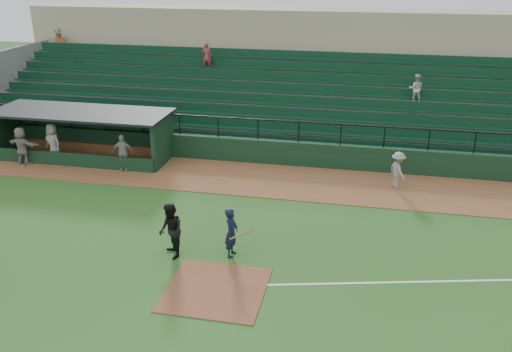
# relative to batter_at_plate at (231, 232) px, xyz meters

# --- Properties ---
(ground) EXTENTS (90.00, 90.00, 0.00)m
(ground) POSITION_rel_batter_at_plate_xyz_m (0.03, -1.13, -0.88)
(ground) COLOR #25531A
(ground) RESTS_ON ground
(warning_track) EXTENTS (40.00, 4.00, 0.03)m
(warning_track) POSITION_rel_batter_at_plate_xyz_m (0.03, 6.87, -0.86)
(warning_track) COLOR brown
(warning_track) RESTS_ON ground
(home_plate_dirt) EXTENTS (3.00, 3.00, 0.03)m
(home_plate_dirt) POSITION_rel_batter_at_plate_xyz_m (0.03, -2.13, -0.86)
(home_plate_dirt) COLOR brown
(home_plate_dirt) RESTS_ON ground
(foul_line) EXTENTS (17.49, 4.44, 0.01)m
(foul_line) POSITION_rel_batter_at_plate_xyz_m (8.03, 0.07, -0.87)
(foul_line) COLOR white
(foul_line) RESTS_ON ground
(stadium_structure) EXTENTS (38.00, 13.08, 6.40)m
(stadium_structure) POSITION_rel_batter_at_plate_xyz_m (0.03, 15.33, 1.43)
(stadium_structure) COLOR black
(stadium_structure) RESTS_ON ground
(dugout) EXTENTS (8.90, 3.20, 2.42)m
(dugout) POSITION_rel_batter_at_plate_xyz_m (-9.72, 8.43, 0.46)
(dugout) COLOR black
(dugout) RESTS_ON ground
(batter_at_plate) EXTENTS (1.02, 0.70, 1.75)m
(batter_at_plate) POSITION_rel_batter_at_plate_xyz_m (0.00, 0.00, 0.00)
(batter_at_plate) COLOR black
(batter_at_plate) RESTS_ON ground
(umpire) EXTENTS (1.14, 1.19, 1.94)m
(umpire) POSITION_rel_batter_at_plate_xyz_m (-1.97, -0.48, 0.09)
(umpire) COLOR black
(umpire) RESTS_ON ground
(runner) EXTENTS (1.04, 1.22, 1.64)m
(runner) POSITION_rel_batter_at_plate_xyz_m (5.66, 7.16, -0.02)
(runner) COLOR gray
(runner) RESTS_ON warning_track
(dugout_player_a) EXTENTS (1.10, 0.59, 1.78)m
(dugout_player_a) POSITION_rel_batter_at_plate_xyz_m (-6.98, 6.62, 0.04)
(dugout_player_a) COLOR gray
(dugout_player_a) RESTS_ON warning_track
(dugout_player_b) EXTENTS (1.10, 0.91, 1.92)m
(dugout_player_b) POSITION_rel_batter_at_plate_xyz_m (-10.91, 7.16, 0.12)
(dugout_player_b) COLOR #A49F99
(dugout_player_b) RESTS_ON warning_track
(dugout_player_c) EXTENTS (1.81, 0.82, 1.88)m
(dugout_player_c) POSITION_rel_batter_at_plate_xyz_m (-12.15, 6.43, 0.09)
(dugout_player_c) COLOR gray
(dugout_player_c) RESTS_ON warning_track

